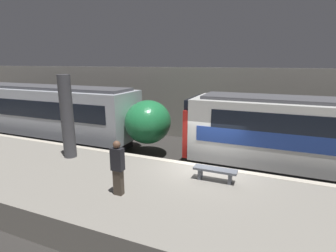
{
  "coord_description": "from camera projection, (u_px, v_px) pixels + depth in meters",
  "views": [
    {
      "loc": [
        2.34,
        -9.71,
        5.03
      ],
      "look_at": [
        -2.1,
        0.99,
        2.2
      ],
      "focal_mm": 28.0,
      "sensor_mm": 36.0,
      "label": 1
    }
  ],
  "objects": [
    {
      "name": "person_waiting",
      "position": [
        118.0,
        166.0,
        8.0
      ],
      "size": [
        0.38,
        0.24,
        1.75
      ],
      "color": "#473D33",
      "rests_on": "platform"
    },
    {
      "name": "support_pillar_near",
      "position": [
        67.0,
        117.0,
        11.06
      ],
      "size": [
        0.53,
        0.53,
        3.54
      ],
      "color": "#47474C",
      "rests_on": "platform"
    },
    {
      "name": "platform_bench",
      "position": [
        215.0,
        172.0,
        9.08
      ],
      "size": [
        1.5,
        0.4,
        0.45
      ],
      "color": "slate",
      "rests_on": "platform"
    },
    {
      "name": "station_rear_barrier",
      "position": [
        234.0,
        106.0,
        16.23
      ],
      "size": [
        50.0,
        0.15,
        4.7
      ],
      "color": "#9E998E",
      "rests_on": "ground"
    },
    {
      "name": "train_modern",
      "position": [
        44.0,
        113.0,
        16.77
      ],
      "size": [
        16.66,
        2.87,
        3.6
      ],
      "color": "black",
      "rests_on": "ground"
    },
    {
      "name": "platform",
      "position": [
        186.0,
        208.0,
        8.33
      ],
      "size": [
        40.0,
        5.19,
        1.01
      ],
      "color": "gray",
      "rests_on": "ground"
    },
    {
      "name": "ground_plane",
      "position": [
        206.0,
        188.0,
        10.78
      ],
      "size": [
        120.0,
        120.0,
        0.0
      ],
      "primitive_type": "plane",
      "color": "#33302D"
    }
  ]
}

